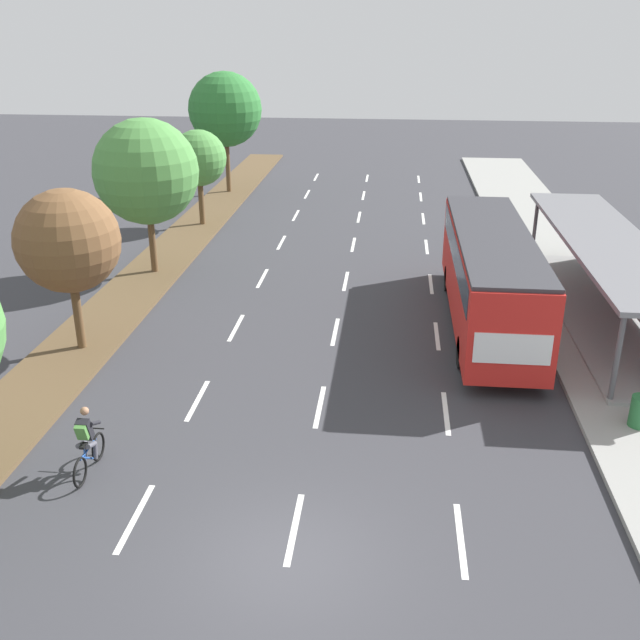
{
  "coord_description": "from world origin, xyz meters",
  "views": [
    {
      "loc": [
        1.82,
        -11.47,
        10.03
      ],
      "look_at": [
        -0.34,
        9.7,
        1.2
      ],
      "focal_mm": 40.77,
      "sensor_mm": 36.0,
      "label": 1
    }
  ],
  "objects_px": {
    "bus_shelter": "(610,270)",
    "median_tree_fourth": "(199,158)",
    "cyclist": "(87,444)",
    "trash_bin": "(640,411)",
    "median_tree_second": "(68,241)",
    "median_tree_third": "(146,172)",
    "median_tree_fifth": "(225,110)",
    "bus": "(490,270)"
  },
  "relations": [
    {
      "from": "median_tree_fourth",
      "to": "bus_shelter",
      "type": "bearing_deg",
      "value": -32.19
    },
    {
      "from": "median_tree_third",
      "to": "cyclist",
      "type": "bearing_deg",
      "value": -78.18
    },
    {
      "from": "bus_shelter",
      "to": "bus",
      "type": "bearing_deg",
      "value": -166.88
    },
    {
      "from": "bus_shelter",
      "to": "median_tree_fourth",
      "type": "distance_m",
      "value": 20.86
    },
    {
      "from": "bus",
      "to": "median_tree_fourth",
      "type": "xyz_separation_m",
      "value": [
        -13.32,
        12.08,
        1.45
      ]
    },
    {
      "from": "bus",
      "to": "median_tree_second",
      "type": "distance_m",
      "value": 13.91
    },
    {
      "from": "bus_shelter",
      "to": "bus",
      "type": "distance_m",
      "value": 4.4
    },
    {
      "from": "bus",
      "to": "median_tree_second",
      "type": "relative_size",
      "value": 2.17
    },
    {
      "from": "median_tree_second",
      "to": "bus_shelter",
      "type": "bearing_deg",
      "value": 14.25
    },
    {
      "from": "bus_shelter",
      "to": "median_tree_third",
      "type": "distance_m",
      "value": 18.16
    },
    {
      "from": "bus_shelter",
      "to": "median_tree_second",
      "type": "distance_m",
      "value": 18.3
    },
    {
      "from": "bus",
      "to": "trash_bin",
      "type": "height_order",
      "value": "bus"
    },
    {
      "from": "cyclist",
      "to": "median_tree_fourth",
      "type": "height_order",
      "value": "median_tree_fourth"
    },
    {
      "from": "median_tree_fourth",
      "to": "bus",
      "type": "bearing_deg",
      "value": -42.21
    },
    {
      "from": "median_tree_fourth",
      "to": "trash_bin",
      "type": "bearing_deg",
      "value": -48.91
    },
    {
      "from": "cyclist",
      "to": "median_tree_fourth",
      "type": "xyz_separation_m",
      "value": [
        -2.94,
        22.23,
        2.73
      ]
    },
    {
      "from": "cyclist",
      "to": "trash_bin",
      "type": "distance_m",
      "value": 13.97
    },
    {
      "from": "bus_shelter",
      "to": "median_tree_fifth",
      "type": "relative_size",
      "value": 1.97
    },
    {
      "from": "bus",
      "to": "median_tree_third",
      "type": "xyz_separation_m",
      "value": [
        -13.4,
        4.3,
        2.27
      ]
    },
    {
      "from": "median_tree_second",
      "to": "median_tree_fifth",
      "type": "bearing_deg",
      "value": 90.62
    },
    {
      "from": "cyclist",
      "to": "median_tree_fourth",
      "type": "bearing_deg",
      "value": 97.53
    },
    {
      "from": "bus_shelter",
      "to": "median_tree_fourth",
      "type": "height_order",
      "value": "median_tree_fourth"
    },
    {
      "from": "median_tree_third",
      "to": "median_tree_fourth",
      "type": "relative_size",
      "value": 1.32
    },
    {
      "from": "cyclist",
      "to": "bus",
      "type": "bearing_deg",
      "value": 44.38
    },
    {
      "from": "median_tree_fourth",
      "to": "median_tree_fifth",
      "type": "relative_size",
      "value": 0.68
    },
    {
      "from": "median_tree_third",
      "to": "trash_bin",
      "type": "bearing_deg",
      "value": -33.9
    },
    {
      "from": "median_tree_second",
      "to": "trash_bin",
      "type": "bearing_deg",
      "value": -11.51
    },
    {
      "from": "median_tree_second",
      "to": "median_tree_third",
      "type": "distance_m",
      "value": 7.81
    },
    {
      "from": "median_tree_fifth",
      "to": "bus",
      "type": "bearing_deg",
      "value": -55.55
    },
    {
      "from": "bus_shelter",
      "to": "median_tree_third",
      "type": "xyz_separation_m",
      "value": [
        -17.68,
        3.3,
        2.47
      ]
    },
    {
      "from": "bus_shelter",
      "to": "median_tree_second",
      "type": "bearing_deg",
      "value": -165.75
    },
    {
      "from": "cyclist",
      "to": "median_tree_second",
      "type": "height_order",
      "value": "median_tree_second"
    },
    {
      "from": "median_tree_fourth",
      "to": "trash_bin",
      "type": "distance_m",
      "value": 25.3
    },
    {
      "from": "bus_shelter",
      "to": "cyclist",
      "type": "xyz_separation_m",
      "value": [
        -14.66,
        -11.15,
        -1.07
      ]
    },
    {
      "from": "trash_bin",
      "to": "median_tree_fifth",
      "type": "bearing_deg",
      "value": 122.2
    },
    {
      "from": "median_tree_fourth",
      "to": "median_tree_third",
      "type": "bearing_deg",
      "value": -90.64
    },
    {
      "from": "bus",
      "to": "trash_bin",
      "type": "distance_m",
      "value": 7.71
    },
    {
      "from": "median_tree_second",
      "to": "median_tree_third",
      "type": "height_order",
      "value": "median_tree_third"
    },
    {
      "from": "bus_shelter",
      "to": "median_tree_fourth",
      "type": "relative_size",
      "value": 2.91
    },
    {
      "from": "median_tree_fourth",
      "to": "median_tree_fifth",
      "type": "bearing_deg",
      "value": 92.26
    },
    {
      "from": "median_tree_second",
      "to": "cyclist",
      "type": "bearing_deg",
      "value": -65.85
    },
    {
      "from": "cyclist",
      "to": "trash_bin",
      "type": "bearing_deg",
      "value": 13.65
    }
  ]
}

